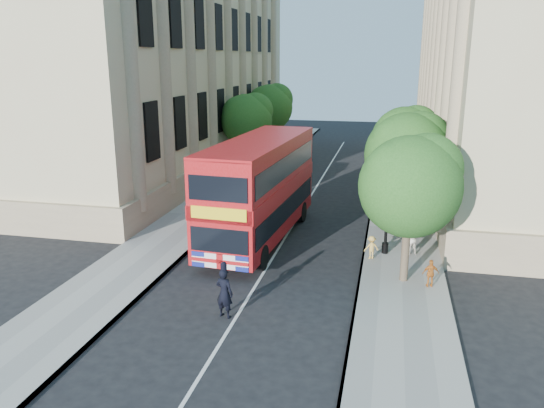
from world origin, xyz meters
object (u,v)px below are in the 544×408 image
Objects in this scene: double_decker_bus at (260,187)px; woman_pedestrian at (410,238)px; lamp_post at (388,203)px; box_van at (268,174)px; police_constable at (224,293)px.

double_decker_bus is 7.54m from woman_pedestrian.
double_decker_bus is at bearing 171.70° from lamp_post.
double_decker_bus is 7.33× the size of woman_pedestrian.
box_van is 2.68× the size of police_constable.
box_van is at bearing 127.82° from lamp_post.
woman_pedestrian is (1.09, 0.13, -1.64)m from lamp_post.
box_van is 3.27× the size of woman_pedestrian.
police_constable is (0.77, -8.32, -1.84)m from double_decker_bus.
box_van is (-1.73, 9.28, -1.40)m from double_decker_bus.
double_decker_bus is at bearing -68.25° from police_constable.
woman_pedestrian is (6.49, 7.55, -0.04)m from police_constable.
lamp_post is 3.46× the size of woman_pedestrian.
box_van reaches higher than woman_pedestrian.
police_constable is at bearing -80.79° from double_decker_bus.
woman_pedestrian is (7.26, -0.77, -1.88)m from double_decker_bus.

